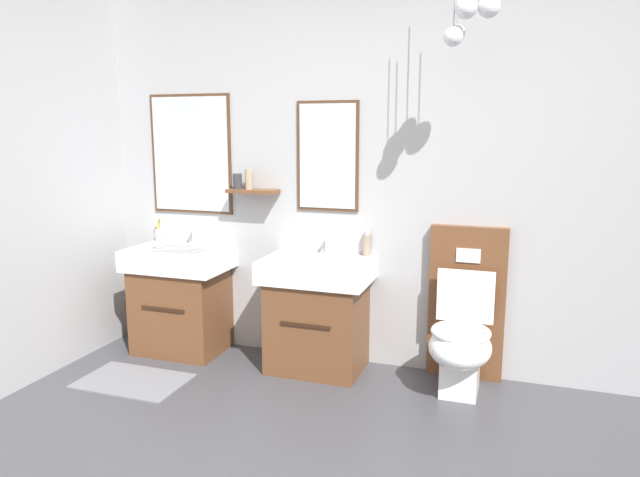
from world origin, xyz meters
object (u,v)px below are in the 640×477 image
toothbrush_cup (160,234)px  soap_dispenser (367,245)px  toilet (463,330)px  vanity_sink_left (182,297)px  vanity_sink_right (318,311)px  folded_hand_towel (304,260)px

toothbrush_cup → soap_dispenser: bearing=0.4°
toilet → soap_dispenser: toilet is taller
toilet → toothbrush_cup: size_ratio=4.78×
vanity_sink_left → toilet: toilet is taller
vanity_sink_left → soap_dispenser: soap_dispenser is taller
vanity_sink_left → toothbrush_cup: bearing=147.6°
vanity_sink_left → vanity_sink_right: same height
toilet → folded_hand_towel: size_ratio=4.55×
folded_hand_towel → vanity_sink_left: bearing=171.3°
soap_dispenser → folded_hand_towel: bearing=-133.8°
toothbrush_cup → vanity_sink_right: bearing=-7.5°
vanity_sink_right → soap_dispenser: soap_dispenser is taller
toilet → folded_hand_towel: (-0.99, -0.17, 0.41)m
toilet → toothbrush_cup: (-2.27, 0.16, 0.44)m
toothbrush_cup → folded_hand_towel: toothbrush_cup is taller
vanity_sink_right → folded_hand_towel: size_ratio=3.47×
vanity_sink_left → toothbrush_cup: size_ratio=3.64×
toilet → folded_hand_towel: bearing=-170.4°
soap_dispenser → folded_hand_towel: (-0.33, -0.34, -0.05)m
toothbrush_cup → toilet: bearing=-4.0°
toothbrush_cup → folded_hand_towel: bearing=-14.4°
vanity_sink_left → toothbrush_cup: toothbrush_cup is taller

